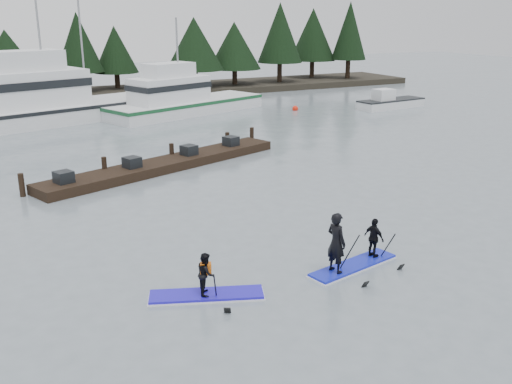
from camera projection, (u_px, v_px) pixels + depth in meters
name	position (u px, v px, depth m)	size (l,w,h in m)	color
ground	(351.00, 285.00, 16.24)	(160.00, 160.00, 0.00)	slate
far_shore	(77.00, 95.00, 51.89)	(70.00, 8.00, 0.60)	#2D281E
treeline	(78.00, 99.00, 51.98)	(60.00, 4.00, 8.00)	black
fishing_boat_large	(52.00, 112.00, 40.57)	(17.63, 9.36, 9.66)	white
fishing_boat_medium	(182.00, 107.00, 43.92)	(13.63, 7.99, 8.00)	white
skiff	(391.00, 104.00, 46.84)	(6.01, 1.80, 0.70)	white
floating_dock	(166.00, 164.00, 28.38)	(13.54, 1.80, 0.45)	black
buoy_c	(295.00, 110.00, 45.76)	(0.48, 0.48, 0.48)	red
paddleboard_solo	(206.00, 283.00, 15.41)	(3.15, 1.80, 1.79)	#2015CA
paddleboard_duo	(351.00, 247.00, 17.04)	(3.22, 1.50, 2.40)	#1420BF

